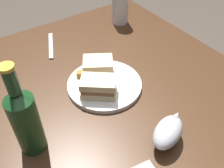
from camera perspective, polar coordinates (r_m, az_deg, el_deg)
name	(u,v)px	position (r m, az deg, el deg)	size (l,w,h in m)	color
dining_table	(118,158)	(1.14, 1.33, -16.43)	(1.14, 0.93, 0.78)	#422816
plate	(104,84)	(0.86, -1.70, -0.11)	(0.25, 0.25, 0.02)	white
sandwich_half_left	(98,67)	(0.87, -3.17, 3.87)	(0.12, 0.13, 0.06)	beige
sandwich_half_right	(98,87)	(0.79, -3.10, -0.61)	(0.12, 0.13, 0.06)	beige
potato_wedge_front	(84,74)	(0.87, -6.24, 2.32)	(0.05, 0.02, 0.02)	#AD702D
potato_wedge_middle	(96,76)	(0.86, -3.52, 1.79)	(0.05, 0.02, 0.02)	#AD702D
potato_wedge_back	(91,92)	(0.81, -4.82, -1.90)	(0.05, 0.02, 0.01)	#AD702D
potato_wedge_left_edge	(86,77)	(0.86, -5.91, 1.59)	(0.05, 0.02, 0.02)	#B77F33
pint_glass	(120,8)	(1.18, 1.81, 16.75)	(0.07, 0.07, 0.16)	white
gravy_boat	(168,132)	(0.70, 12.42, -10.53)	(0.11, 0.14, 0.07)	#B7B7BC
cider_bottle	(25,120)	(0.65, -18.98, -7.59)	(0.07, 0.07, 0.28)	#19421E
fork	(51,46)	(1.07, -13.61, 8.43)	(0.18, 0.02, 0.01)	silver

